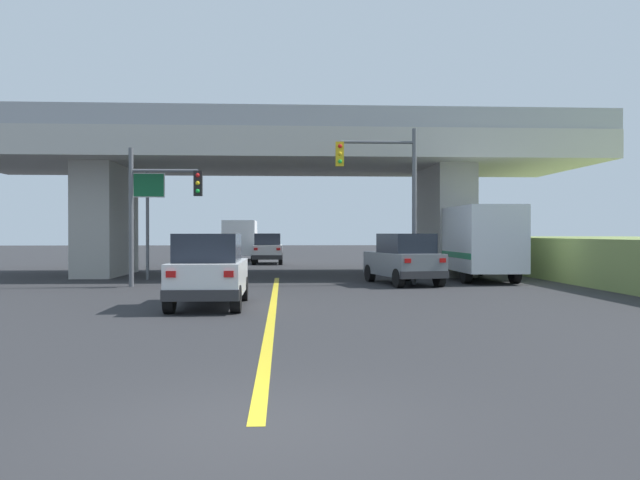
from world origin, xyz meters
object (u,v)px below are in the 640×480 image
(suv_lead, at_px, (209,270))
(semi_truck_distant, at_px, (241,240))
(suv_crossing, at_px, (404,259))
(sedan_oncoming, at_px, (268,249))
(highway_sign, at_px, (147,199))
(traffic_signal_nearside, at_px, (389,184))
(traffic_signal_farside, at_px, (156,201))
(box_truck, at_px, (476,242))

(suv_lead, relative_size, semi_truck_distant, 0.66)
(suv_crossing, height_order, semi_truck_distant, semi_truck_distant)
(sedan_oncoming, relative_size, highway_sign, 0.95)
(traffic_signal_nearside, bearing_deg, semi_truck_distant, 107.40)
(traffic_signal_nearside, bearing_deg, suv_lead, -129.18)
(sedan_oncoming, relative_size, traffic_signal_nearside, 0.74)
(suv_crossing, relative_size, traffic_signal_farside, 0.88)
(suv_crossing, relative_size, sedan_oncoming, 1.01)
(semi_truck_distant, bearing_deg, traffic_signal_nearside, -72.60)
(semi_truck_distant, bearing_deg, highway_sign, -97.80)
(sedan_oncoming, bearing_deg, semi_truck_distant, 111.98)
(suv_crossing, relative_size, traffic_signal_nearside, 0.75)
(suv_crossing, bearing_deg, traffic_signal_farside, 171.64)
(suv_lead, xyz_separation_m, sedan_oncoming, (1.01, 25.81, 0.00))
(suv_crossing, relative_size, box_truck, 0.65)
(traffic_signal_farside, bearing_deg, suv_crossing, 3.42)
(suv_lead, bearing_deg, semi_truck_distant, 92.07)
(box_truck, xyz_separation_m, highway_sign, (-14.30, 0.97, 1.88))
(suv_lead, xyz_separation_m, box_truck, (10.41, 9.92, 0.65))
(traffic_signal_nearside, xyz_separation_m, traffic_signal_farside, (-9.02, -0.54, -0.73))
(traffic_signal_nearside, distance_m, highway_sign, 10.64)
(highway_sign, relative_size, semi_truck_distant, 0.75)
(suv_crossing, distance_m, traffic_signal_nearside, 3.03)
(traffic_signal_farside, relative_size, semi_truck_distant, 0.81)
(sedan_oncoming, bearing_deg, suv_crossing, -72.21)
(box_truck, relative_size, traffic_signal_nearside, 1.16)
(suv_crossing, height_order, highway_sign, highway_sign)
(suv_lead, height_order, sedan_oncoming, same)
(box_truck, bearing_deg, traffic_signal_nearside, -151.34)
(sedan_oncoming, height_order, traffic_signal_nearside, traffic_signal_nearside)
(sedan_oncoming, bearing_deg, suv_lead, -92.23)
(sedan_oncoming, xyz_separation_m, highway_sign, (-4.90, -14.92, 2.52))
(traffic_signal_farside, height_order, highway_sign, traffic_signal_farside)
(sedan_oncoming, distance_m, semi_truck_distant, 5.72)
(highway_sign, bearing_deg, suv_crossing, -16.72)
(suv_lead, bearing_deg, sedan_oncoming, 87.77)
(suv_lead, height_order, suv_crossing, same)
(traffic_signal_farside, bearing_deg, traffic_signal_nearside, 3.43)
(suv_lead, distance_m, sedan_oncoming, 25.83)
(suv_crossing, xyz_separation_m, highway_sign, (-10.72, 3.22, 2.53))
(suv_lead, relative_size, traffic_signal_nearside, 0.69)
(semi_truck_distant, bearing_deg, suv_crossing, -71.25)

